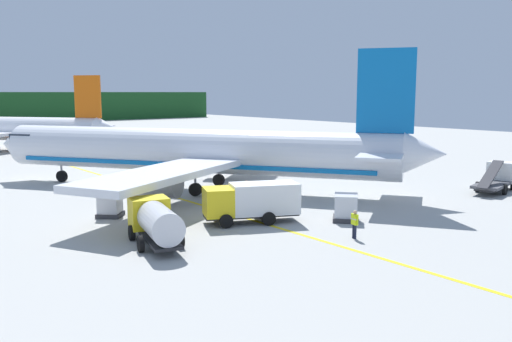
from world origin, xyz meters
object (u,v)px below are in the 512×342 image
airliner_foreground (197,152)px  service_truck_pushback (498,177)px  airliner_mid_apron (2,129)px  crew_loader_left (355,222)px  cargo_container_near (110,203)px  service_truck_baggage (252,200)px  crew_supervisor (115,183)px  service_truck_fuel (156,221)px  crew_marshaller (246,189)px  cargo_container_mid (346,208)px

airliner_foreground → service_truck_pushback: (20.71, -16.45, -2.22)m
airliner_mid_apron → crew_loader_left: (3.33, -66.17, -2.11)m
airliner_foreground → service_truck_pushback: bearing=-38.5°
airliner_mid_apron → cargo_container_near: size_ratio=14.28×
airliner_mid_apron → service_truck_pushback: bearing=-68.1°
service_truck_baggage → crew_supervisor: (-2.93, 15.01, -0.54)m
service_truck_fuel → service_truck_baggage: 7.55m
service_truck_baggage → service_truck_pushback: size_ratio=0.96×
service_truck_fuel → crew_loader_left: 11.53m
crew_marshaller → service_truck_pushback: bearing=-24.6°
airliner_foreground → service_truck_pushback: airliner_foreground is taller
service_truck_pushback → cargo_container_near: bearing=159.8°
airliner_foreground → crew_loader_left: (-1.40, -19.35, -2.39)m
service_truck_baggage → cargo_container_mid: size_ratio=2.76×
service_truck_pushback → cargo_container_near: (-31.03, 11.42, -0.19)m
cargo_container_near → service_truck_pushback: bearing=-20.2°
cargo_container_mid → crew_loader_left: 4.48m
airliner_foreground → airliner_mid_apron: airliner_foreground is taller
airliner_foreground → service_truck_fuel: bearing=-130.1°
service_truck_pushback → cargo_container_mid: service_truck_pushback is taller
service_truck_pushback → crew_marshaller: 22.72m
service_truck_fuel → service_truck_pushback: 32.04m
airliner_foreground → cargo_container_near: airliner_foreground is taller
cargo_container_mid → crew_loader_left: size_ratio=1.40×
service_truck_pushback → service_truck_baggage: bearing=170.6°
airliner_foreground → crew_loader_left: bearing=-94.1°
airliner_mid_apron → service_truck_pushback: size_ratio=4.71×
crew_loader_left → airliner_mid_apron: bearing=92.9°
service_truck_baggage → crew_loader_left: (2.27, -6.94, -0.48)m
cargo_container_mid → crew_marshaller: bearing=99.5°
service_truck_fuel → airliner_foreground: bearing=49.9°
crew_marshaller → service_truck_baggage: bearing=-124.5°
cargo_container_mid → crew_marshaller: cargo_container_mid is taller
cargo_container_near → cargo_container_mid: size_ratio=0.95×
airliner_mid_apron → service_truck_pushback: 68.22m
service_truck_pushback → crew_loader_left: (-22.11, -2.90, -0.17)m
airliner_mid_apron → service_truck_fuel: airliner_mid_apron is taller
service_truck_baggage → service_truck_pushback: service_truck_pushback is taller
airliner_foreground → cargo_container_near: size_ratio=16.15×
service_truck_baggage → cargo_container_mid: (5.23, -3.57, -0.60)m
airliner_mid_apron → airliner_foreground: bearing=-84.2°
cargo_container_mid → crew_marshaller: 9.11m
service_truck_fuel → crew_marshaller: bearing=29.1°
crew_marshaller → crew_loader_left: bearing=-96.7°
airliner_mid_apron → crew_supervisor: size_ratio=19.99×
service_truck_baggage → cargo_container_mid: bearing=-34.4°
crew_supervisor → crew_loader_left: bearing=-76.7°
crew_marshaller → crew_loader_left: 12.43m
airliner_mid_apron → crew_supervisor: bearing=-92.4°
cargo_container_mid → crew_supervisor: size_ratio=1.48×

